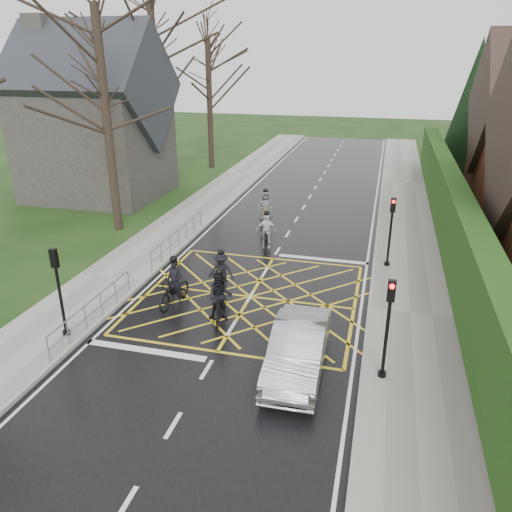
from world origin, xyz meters
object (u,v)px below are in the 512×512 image
at_px(cyclist_rear, 175,289).
at_px(cyclist_lead, 265,211).
at_px(car, 298,349).
at_px(cyclist_mid, 221,276).
at_px(cyclist_back, 220,301).
at_px(cyclist_front, 266,234).

height_order(cyclist_rear, cyclist_lead, cyclist_rear).
bearing_deg(car, cyclist_lead, 105.89).
xyz_separation_m(cyclist_mid, cyclist_lead, (-0.35, 8.90, 0.03)).
bearing_deg(cyclist_mid, cyclist_lead, 88.00).
relative_size(cyclist_rear, car, 0.47).
relative_size(cyclist_lead, car, 0.47).
bearing_deg(cyclist_lead, cyclist_back, -104.02).
distance_m(cyclist_back, cyclist_front, 7.32).
xyz_separation_m(cyclist_rear, car, (5.22, -3.02, 0.10)).
height_order(cyclist_rear, car, cyclist_rear).
distance_m(cyclist_front, car, 10.14).
bearing_deg(cyclist_rear, cyclist_back, -11.36).
height_order(cyclist_back, cyclist_lead, cyclist_back).
bearing_deg(cyclist_rear, cyclist_mid, 58.31).
distance_m(cyclist_back, cyclist_lead, 11.24).
height_order(cyclist_front, car, cyclist_front).
bearing_deg(cyclist_back, cyclist_front, 78.47).
xyz_separation_m(cyclist_back, car, (3.19, -2.28, -0.03)).
distance_m(cyclist_rear, cyclist_back, 2.17).
bearing_deg(cyclist_lead, cyclist_front, -95.27).
distance_m(cyclist_rear, cyclist_lead, 10.49).
bearing_deg(cyclist_lead, cyclist_rear, -114.78).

